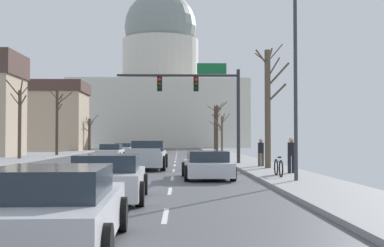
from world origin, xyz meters
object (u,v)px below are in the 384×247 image
(pickup_truck_near_00, at_px, (147,156))
(pedestrian_01, at_px, (291,153))
(sedan_near_01, at_px, (207,165))
(sedan_oncoming_01, at_px, (124,150))
(signal_gantry, at_px, (203,92))
(street_lamp_right, at_px, (289,63))
(sedan_near_03, at_px, (52,210))
(sedan_oncoming_00, at_px, (111,152))
(pedestrian_00, at_px, (261,151))
(bicycle_parked, at_px, (278,168))
(sedan_near_02, at_px, (108,179))

(pickup_truck_near_00, bearing_deg, pedestrian_01, -38.21)
(sedan_near_01, bearing_deg, sedan_oncoming_01, 103.14)
(signal_gantry, height_order, sedan_oncoming_01, signal_gantry)
(street_lamp_right, xyz_separation_m, pedestrian_01, (0.99, 4.04, -3.55))
(signal_gantry, distance_m, sedan_near_03, 24.92)
(sedan_oncoming_01, bearing_deg, sedan_oncoming_00, -89.18)
(pickup_truck_near_00, distance_m, sedan_near_01, 7.45)
(pickup_truck_near_00, height_order, pedestrian_00, pedestrian_00)
(sedan_near_03, distance_m, bicycle_parked, 14.60)
(sedan_oncoming_01, distance_m, pedestrian_01, 29.59)
(sedan_near_02, relative_size, sedan_oncoming_00, 0.98)
(signal_gantry, xyz_separation_m, sedan_near_01, (-0.34, -10.68, -4.14))
(sedan_near_01, relative_size, sedan_oncoming_01, 0.95)
(pickup_truck_near_00, xyz_separation_m, pedestrian_01, (6.93, -5.45, 0.32))
(street_lamp_right, xyz_separation_m, pedestrian_00, (0.51, 9.66, -3.59))
(sedan_oncoming_00, height_order, pedestrian_00, pedestrian_00)
(street_lamp_right, height_order, pedestrian_01, street_lamp_right)
(sedan_near_02, relative_size, sedan_near_03, 0.93)
(signal_gantry, distance_m, sedan_near_01, 11.46)
(sedan_oncoming_00, xyz_separation_m, bicycle_parked, (9.59, -18.53, -0.12))
(street_lamp_right, distance_m, sedan_oncoming_00, 23.24)
(pedestrian_00, bearing_deg, sedan_near_02, -114.54)
(bicycle_parked, bearing_deg, street_lamp_right, -91.10)
(sedan_oncoming_01, relative_size, pedestrian_01, 2.92)
(sedan_near_02, xyz_separation_m, bicycle_parked, (6.15, 7.08, -0.11))
(pickup_truck_near_00, bearing_deg, street_lamp_right, -57.97)
(signal_gantry, bearing_deg, sedan_near_01, -91.84)
(street_lamp_right, bearing_deg, pickup_truck_near_00, 122.03)
(signal_gantry, height_order, bicycle_parked, signal_gantry)
(signal_gantry, height_order, street_lamp_right, street_lamp_right)
(sedan_near_01, xyz_separation_m, sedan_near_02, (-3.16, -7.48, 0.03))
(sedan_oncoming_00, xyz_separation_m, pedestrian_00, (10.06, -11.14, 0.39))
(signal_gantry, distance_m, bicycle_parked, 12.15)
(sedan_near_01, xyz_separation_m, bicycle_parked, (2.99, -0.40, -0.08))
(street_lamp_right, distance_m, sedan_near_03, 13.17)
(pedestrian_01, height_order, bicycle_parked, pedestrian_01)
(sedan_near_01, distance_m, sedan_near_03, 14.01)
(street_lamp_right, distance_m, pedestrian_01, 5.47)
(signal_gantry, height_order, pedestrian_00, signal_gantry)
(sedan_near_03, bearing_deg, sedan_near_01, 77.01)
(sedan_near_02, height_order, sedan_oncoming_00, sedan_near_02)
(sedan_oncoming_01, bearing_deg, sedan_near_02, -84.36)
(sedan_oncoming_01, bearing_deg, pickup_truck_near_00, -80.35)
(sedan_near_02, xyz_separation_m, sedan_near_03, (0.01, -6.17, 0.01))
(bicycle_parked, bearing_deg, sedan_near_02, -130.95)
(sedan_near_03, height_order, sedan_oncoming_00, sedan_near_03)
(street_lamp_right, xyz_separation_m, sedan_oncoming_00, (-9.55, 20.80, -3.98))
(sedan_near_02, bearing_deg, pedestrian_00, 65.46)
(street_lamp_right, distance_m, sedan_oncoming_01, 33.33)
(pedestrian_00, xyz_separation_m, pedestrian_01, (0.48, -5.62, 0.04))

